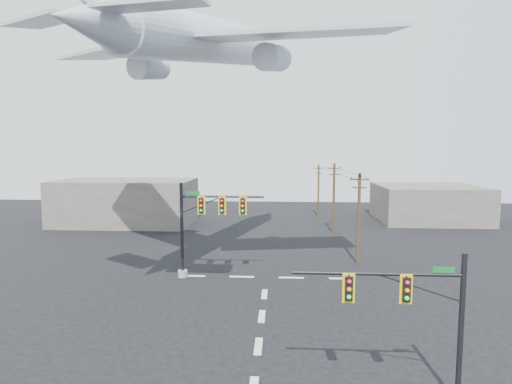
# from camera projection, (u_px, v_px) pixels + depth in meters

# --- Properties ---
(ground) EXTENTS (120.00, 120.00, 0.00)m
(ground) POSITION_uv_depth(u_px,v_px,m) (258.00, 346.00, 22.52)
(ground) COLOR black
(ground) RESTS_ON ground
(lane_markings) EXTENTS (14.00, 21.20, 0.01)m
(lane_markings) POSITION_uv_depth(u_px,v_px,m) (263.00, 308.00, 27.81)
(lane_markings) COLOR beige
(lane_markings) RESTS_ON ground
(signal_mast_near) EXTENTS (7.09, 0.69, 6.31)m
(signal_mast_near) POSITION_uv_depth(u_px,v_px,m) (423.00, 323.00, 17.16)
(signal_mast_near) COLOR gray
(signal_mast_near) RESTS_ON ground
(signal_mast_far) EXTENTS (6.94, 0.84, 7.65)m
(signal_mast_far) POSITION_uv_depth(u_px,v_px,m) (202.00, 225.00, 33.94)
(signal_mast_far) COLOR gray
(signal_mast_far) RESTS_ON ground
(utility_pole_a) EXTENTS (1.57, 0.67, 8.15)m
(utility_pole_a) POSITION_uv_depth(u_px,v_px,m) (359.00, 217.00, 37.94)
(utility_pole_a) COLOR #402F1B
(utility_pole_a) RESTS_ON ground
(utility_pole_b) EXTENTS (1.70, 0.49, 8.49)m
(utility_pole_b) POSITION_uv_depth(u_px,v_px,m) (334.00, 197.00, 51.61)
(utility_pole_b) COLOR #402F1B
(utility_pole_b) RESTS_ON ground
(utility_pole_c) EXTENTS (1.59, 0.43, 7.82)m
(utility_pole_c) POSITION_uv_depth(u_px,v_px,m) (318.00, 190.00, 64.05)
(utility_pole_c) COLOR #402F1B
(utility_pole_c) RESTS_ON ground
(power_lines) EXTENTS (2.80, 26.20, 0.19)m
(power_lines) POSITION_uv_depth(u_px,v_px,m) (335.00, 171.00, 50.63)
(power_lines) COLOR black
(airliner) EXTENTS (29.11, 31.46, 8.47)m
(airliner) POSITION_uv_depth(u_px,v_px,m) (208.00, 41.00, 33.80)
(airliner) COLOR silver
(building_left) EXTENTS (18.00, 10.00, 6.00)m
(building_left) POSITION_uv_depth(u_px,v_px,m) (126.00, 202.00, 58.14)
(building_left) COLOR #6A645D
(building_left) RESTS_ON ground
(building_right) EXTENTS (14.00, 12.00, 5.00)m
(building_right) POSITION_uv_depth(u_px,v_px,m) (428.00, 203.00, 60.65)
(building_right) COLOR #6A645D
(building_right) RESTS_ON ground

